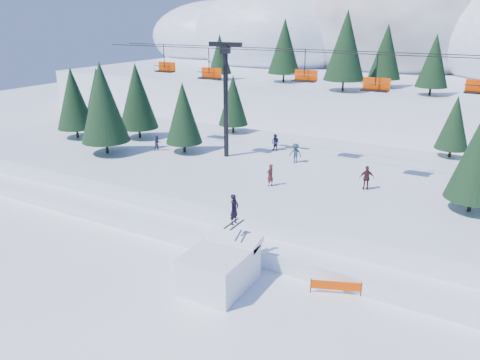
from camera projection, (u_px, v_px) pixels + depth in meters
The scene contains 10 objects.
ground at pixel (200, 303), 25.63m from camera, with size 160.00×160.00×0.00m, color white.
mid_shelf at pixel (317, 185), 40.04m from camera, with size 70.00×22.00×2.50m, color white.
berm at pixel (265, 237), 32.04m from camera, with size 70.00×6.00×1.10m, color white.
mountain_ridge at pixel (400, 46), 85.19m from camera, with size 119.00×60.74×26.46m.
jump_kicker at pixel (220, 266), 26.98m from camera, with size 3.31×4.51×5.21m.
chairlift at pixel (343, 91), 36.63m from camera, with size 46.00×3.21×10.28m.
conifer_stand at pixel (353, 122), 37.56m from camera, with size 62.58×18.37×9.44m.
distant_skiers at pixel (302, 158), 40.32m from camera, with size 29.10×10.02×1.85m.
banner_near at pixel (336, 286), 26.30m from camera, with size 2.67×1.07×0.90m.
banner_far at pixel (428, 297), 25.26m from camera, with size 2.69×1.01×0.90m.
Camera 1 is at (12.62, -18.08, 14.89)m, focal length 35.00 mm.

